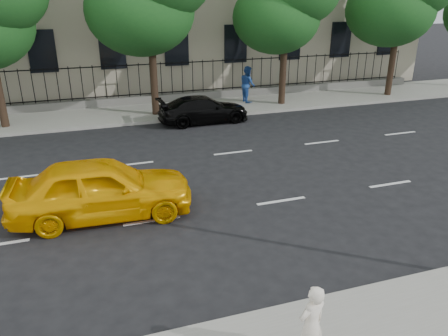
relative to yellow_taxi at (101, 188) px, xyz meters
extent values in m
plane|color=black|center=(5.25, -3.26, -0.86)|extent=(120.00, 120.00, 0.00)
cube|color=gray|center=(5.25, 10.74, -0.79)|extent=(60.00, 4.00, 0.15)
cube|color=slate|center=(5.25, 12.44, -0.51)|extent=(30.00, 0.50, 0.40)
cube|color=black|center=(5.25, 12.44, -0.21)|extent=(28.80, 0.05, 0.05)
cube|color=black|center=(5.25, 12.44, 1.39)|extent=(28.80, 0.05, 0.05)
cylinder|color=#382619|center=(3.25, 9.94, 0.95)|extent=(0.36, 0.36, 3.32)
ellipsoid|color=#1C541D|center=(2.85, 10.24, 4.23)|extent=(5.13, 5.13, 4.21)
cylinder|color=#382619|center=(10.25, 9.94, 0.83)|extent=(0.36, 0.36, 3.08)
ellipsoid|color=#1C541D|center=(9.85, 10.24, 3.81)|extent=(4.56, 4.56, 3.74)
cylinder|color=#382619|center=(17.25, 9.94, 0.90)|extent=(0.36, 0.36, 3.22)
ellipsoid|color=#1C541D|center=(16.85, 10.24, 4.07)|extent=(4.94, 4.94, 4.06)
imported|color=#FFB405|center=(0.00, 0.00, 0.00)|extent=(5.17, 2.33, 1.72)
imported|color=black|center=(5.29, 8.24, -0.23)|extent=(4.43, 1.90, 1.27)
imported|color=white|center=(2.97, -6.70, 0.05)|extent=(0.63, 0.50, 1.52)
imported|color=#214897|center=(8.58, 10.90, 0.28)|extent=(0.78, 0.98, 1.98)
camera|label=1|loc=(-0.18, -11.65, 5.21)|focal=35.00mm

